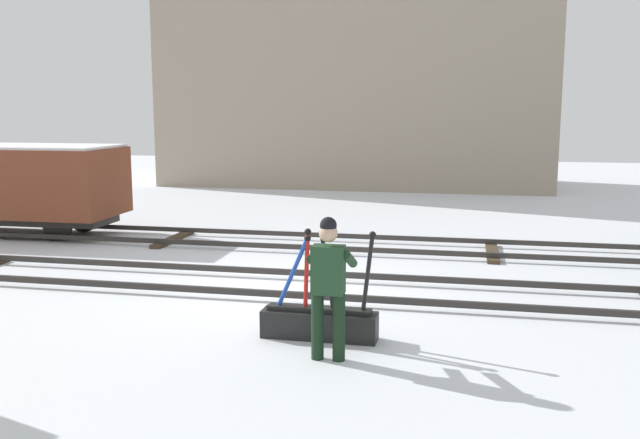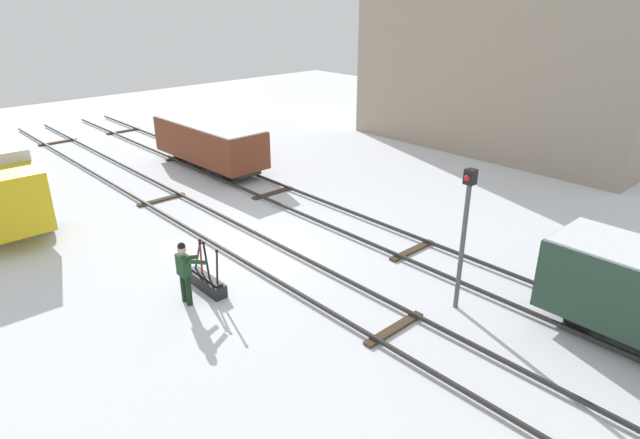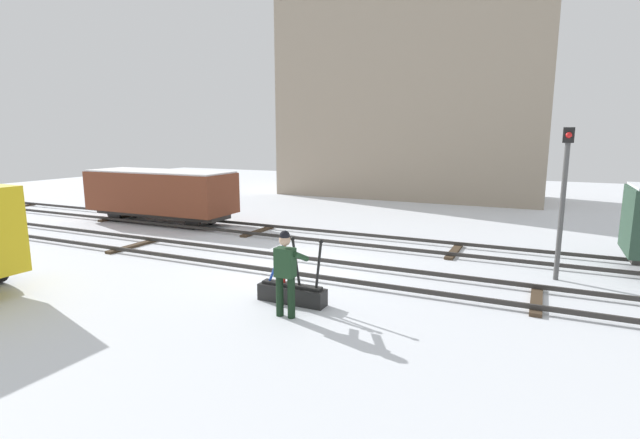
% 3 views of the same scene
% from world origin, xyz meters
% --- Properties ---
extents(ground_plane, '(60.00, 60.00, 0.00)m').
position_xyz_m(ground_plane, '(0.00, 0.00, 0.00)').
color(ground_plane, silver).
extents(track_main_line, '(44.00, 1.94, 0.18)m').
position_xyz_m(track_main_line, '(0.00, 0.00, 0.11)').
color(track_main_line, '#2D2B28').
rests_on(track_main_line, ground_plane).
extents(track_siding_near, '(44.00, 1.94, 0.18)m').
position_xyz_m(track_siding_near, '(0.00, 3.66, 0.11)').
color(track_siding_near, '#2D2B28').
rests_on(track_siding_near, ground_plane).
extents(switch_lever_frame, '(1.52, 0.37, 1.45)m').
position_xyz_m(switch_lever_frame, '(1.15, -2.27, 0.25)').
color(switch_lever_frame, black).
rests_on(switch_lever_frame, ground_plane).
extents(rail_worker, '(0.53, 0.66, 1.73)m').
position_xyz_m(rail_worker, '(1.41, -2.99, 0.97)').
color(rail_worker, black).
rests_on(rail_worker, ground_plane).
extents(signal_post, '(0.24, 0.32, 3.70)m').
position_xyz_m(signal_post, '(6.26, 1.95, 2.28)').
color(signal_post, '#4C4C4C').
rests_on(signal_post, ground_plane).
extents(apartment_building, '(14.96, 5.64, 11.53)m').
position_xyz_m(apartment_building, '(-1.38, 16.64, 5.77)').
color(apartment_building, gray).
rests_on(apartment_building, ground_plane).
extents(freight_car_mid_siding, '(6.24, 2.18, 2.12)m').
position_xyz_m(freight_car_mid_siding, '(-8.11, 3.66, 1.24)').
color(freight_car_mid_siding, '#2D2B28').
rests_on(freight_car_mid_siding, ground_plane).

